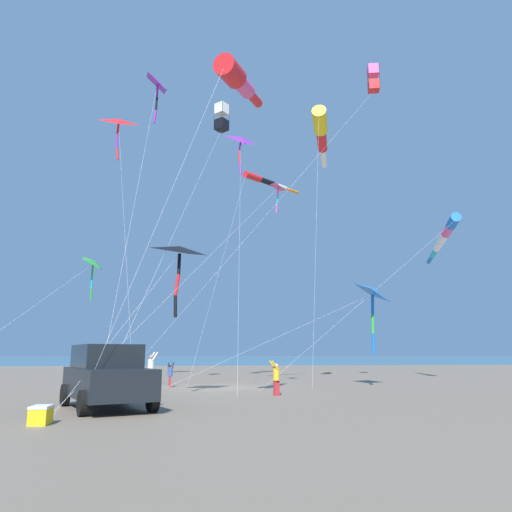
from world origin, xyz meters
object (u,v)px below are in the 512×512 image
(kite_delta_teal_far_right, at_px, (119,122))
(parked_car, at_px, (107,375))
(kite_delta_yellow_midlevel, at_px, (158,84))
(kite_delta_green_low_center, at_px, (278,188))
(person_child_green_jacket, at_px, (170,373))
(kite_delta_small_distant, at_px, (180,252))
(kite_delta_checkered_midright, at_px, (241,140))
(person_child_grey_jacket, at_px, (276,376))
(cooler_box, at_px, (41,415))
(kite_box_long_streamer_right, at_px, (222,117))
(kite_windsock_white_trailing, at_px, (265,181))
(kite_windsock_long_streamer_left, at_px, (237,79))
(person_adult_flyer, at_px, (151,367))
(kite_box_blue_topmost, at_px, (373,79))
(kite_delta_black_fish_shape, at_px, (93,264))
(kite_windsock_red_high_left, at_px, (445,236))
(kite_windsock_magenta_far_left, at_px, (321,131))
(kite_delta_rainbow_low_near, at_px, (373,293))

(kite_delta_teal_far_right, bearing_deg, parked_car, 10.40)
(kite_delta_teal_far_right, bearing_deg, kite_delta_yellow_midlevel, 27.30)
(kite_delta_green_low_center, bearing_deg, person_child_green_jacket, -104.06)
(parked_car, bearing_deg, kite_delta_small_distant, 155.13)
(kite_delta_yellow_midlevel, xyz_separation_m, kite_delta_checkered_midright, (-5.83, 5.12, -0.34))
(person_child_green_jacket, bearing_deg, person_child_grey_jacket, 38.55)
(cooler_box, height_order, kite_box_long_streamer_right, kite_box_long_streamer_right)
(cooler_box, relative_size, person_child_grey_jacket, 0.47)
(person_child_green_jacket, bearing_deg, kite_delta_checkered_midright, 146.88)
(kite_windsock_white_trailing, bearing_deg, kite_windsock_long_streamer_left, -12.26)
(kite_delta_teal_far_right, distance_m, kite_delta_yellow_midlevel, 6.65)
(cooler_box, xyz_separation_m, kite_box_long_streamer_right, (-15.52, 4.70, 15.59))
(person_adult_flyer, xyz_separation_m, kite_windsock_white_trailing, (-0.61, 6.19, 10.76))
(kite_box_blue_topmost, height_order, kite_delta_teal_far_right, kite_box_blue_topmost)
(cooler_box, relative_size, kite_delta_black_fish_shape, 0.05)
(kite_delta_checkered_midright, height_order, kite_windsock_red_high_left, kite_delta_checkered_midright)
(cooler_box, xyz_separation_m, kite_windsock_magenta_far_left, (-14.56, 10.67, 14.55))
(person_child_grey_jacket, bearing_deg, kite_windsock_red_high_left, 126.82)
(cooler_box, xyz_separation_m, person_child_green_jacket, (-12.55, 2.27, 0.46))
(person_child_grey_jacket, bearing_deg, kite_delta_rainbow_low_near, 128.31)
(kite_delta_teal_far_right, height_order, kite_delta_green_low_center, kite_delta_teal_far_right)
(kite_delta_teal_far_right, bearing_deg, kite_delta_small_distant, 22.48)
(kite_delta_small_distant, relative_size, kite_delta_yellow_midlevel, 0.44)
(kite_windsock_long_streamer_left, bearing_deg, kite_delta_teal_far_right, -157.56)
(kite_delta_green_low_center, bearing_deg, kite_windsock_long_streamer_left, -18.05)
(person_child_grey_jacket, bearing_deg, kite_box_blue_topmost, 131.62)
(person_child_green_jacket, relative_size, kite_delta_black_fish_shape, 0.10)
(kite_delta_checkered_midright, distance_m, kite_windsock_red_high_left, 14.75)
(kite_box_long_streamer_right, relative_size, kite_windsock_long_streamer_left, 1.52)
(person_child_grey_jacket, xyz_separation_m, kite_delta_rainbow_low_near, (-4.59, 5.81, 3.91))
(kite_windsock_long_streamer_left, bearing_deg, kite_windsock_red_high_left, 133.62)
(kite_delta_small_distant, bearing_deg, kite_windsock_magenta_far_left, 132.65)
(parked_car, relative_size, kite_delta_small_distant, 0.64)
(kite_delta_rainbow_low_near, bearing_deg, person_child_green_jacket, -94.81)
(kite_windsock_white_trailing, xyz_separation_m, kite_delta_checkered_midright, (-3.37, -1.16, 4.11))
(kite_windsock_magenta_far_left, height_order, kite_delta_black_fish_shape, kite_windsock_magenta_far_left)
(kite_windsock_long_streamer_left, bearing_deg, person_child_grey_jacket, 156.04)
(person_child_grey_jacket, height_order, kite_delta_green_low_center, kite_delta_green_low_center)
(person_child_grey_jacket, bearing_deg, kite_delta_yellow_midlevel, -135.54)
(kite_windsock_magenta_far_left, bearing_deg, kite_delta_checkered_midright, -131.77)
(kite_windsock_white_trailing, distance_m, kite_delta_small_distant, 11.01)
(kite_delta_teal_far_right, xyz_separation_m, kite_delta_yellow_midlevel, (5.89, 3.04, -0.51))
(kite_delta_black_fish_shape, height_order, kite_windsock_long_streamer_left, kite_windsock_long_streamer_left)
(kite_windsock_white_trailing, xyz_separation_m, kite_windsock_magenta_far_left, (0.63, 3.32, 3.09))
(kite_box_long_streamer_right, bearing_deg, kite_delta_small_distant, -13.36)
(kite_delta_rainbow_low_near, bearing_deg, kite_delta_black_fish_shape, -80.52)
(parked_car, bearing_deg, kite_windsock_white_trailing, 151.59)
(kite_windsock_long_streamer_left, bearing_deg, kite_delta_black_fish_shape, -140.07)
(person_adult_flyer, bearing_deg, kite_delta_green_low_center, 62.03)
(cooler_box, bearing_deg, kite_delta_yellow_midlevel, 175.17)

